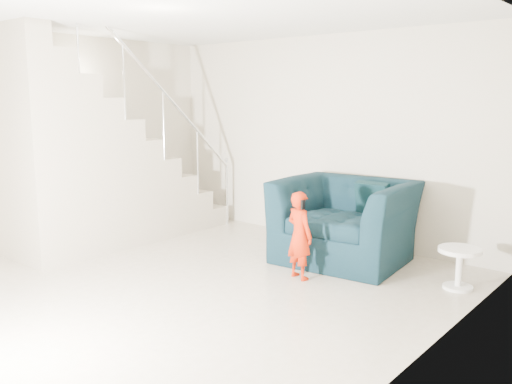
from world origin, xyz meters
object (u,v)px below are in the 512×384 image
(toddler, at_px, (300,235))
(staircase, at_px, (94,173))
(side_table, at_px, (459,261))
(armchair, at_px, (345,221))

(toddler, relative_size, staircase, 0.26)
(staircase, bearing_deg, side_table, 17.76)
(toddler, relative_size, side_table, 2.22)
(armchair, relative_size, toddler, 1.56)
(armchair, distance_m, side_table, 1.40)
(toddler, xyz_separation_m, staircase, (-2.79, -0.59, 0.48))
(armchair, xyz_separation_m, side_table, (1.38, -0.11, -0.19))
(armchair, bearing_deg, side_table, -10.20)
(side_table, bearing_deg, staircase, -162.24)
(toddler, bearing_deg, staircase, 26.85)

